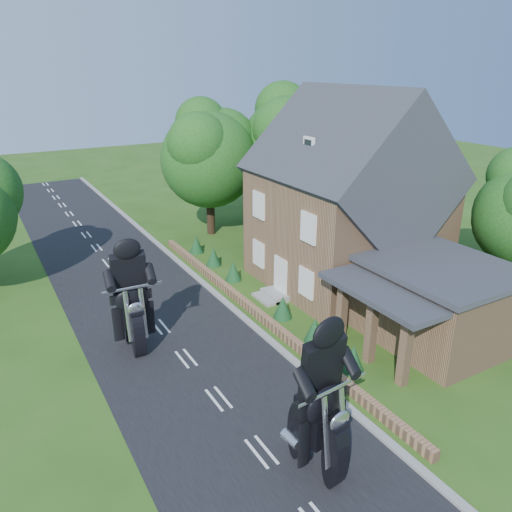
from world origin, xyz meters
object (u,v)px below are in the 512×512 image
motorcycle_follow (135,333)px  motorcycle_lead (317,449)px  annex (436,301)px  garden_wall (254,310)px  house (347,204)px

motorcycle_follow → motorcycle_lead: bearing=108.9°
annex → motorcycle_follow: annex is taller
annex → motorcycle_lead: bearing=-157.7°
motorcycle_follow → annex: bearing=157.3°
garden_wall → annex: (5.57, -5.80, 1.57)m
house → motorcycle_follow: size_ratio=6.46×
house → motorcycle_lead: 14.52m
motorcycle_lead → motorcycle_follow: motorcycle_lead is taller
garden_wall → motorcycle_follow: bearing=-177.7°
motorcycle_lead → motorcycle_follow: size_ratio=1.04×
garden_wall → annex: size_ratio=3.12×
motorcycle_follow → garden_wall: bearing=-174.4°
annex → motorcycle_lead: annex is taller
garden_wall → house: (6.19, 1.00, 4.14)m
house → annex: house is taller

